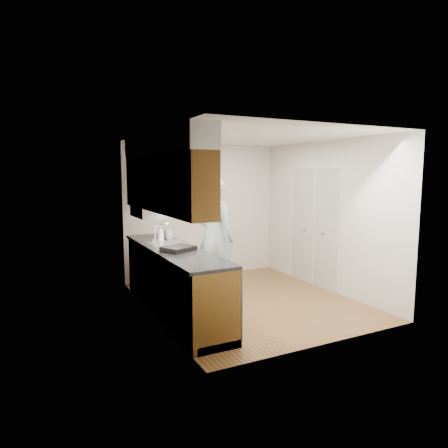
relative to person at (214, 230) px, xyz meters
name	(u,v)px	position (x,y,z in m)	size (l,w,h in m)	color
floor	(249,301)	(0.45, -0.30, -1.10)	(3.50, 3.50, 0.00)	olive
ceiling	(250,136)	(0.45, -0.30, 1.40)	(3.50, 3.50, 0.00)	white
wall_left	(152,227)	(-1.05, -0.30, 0.15)	(0.02, 3.50, 2.50)	silver
wall_right	(327,216)	(1.95, -0.30, 0.15)	(0.02, 3.50, 2.50)	silver
wall_back	(202,211)	(0.45, 1.45, 0.15)	(3.00, 0.02, 2.50)	silver
counter	(175,280)	(-0.75, -0.30, -0.61)	(0.64, 2.80, 1.30)	brown
upper_cabinets	(162,174)	(-0.88, -0.25, 0.85)	(0.47, 2.80, 1.21)	brown
closet_door	(314,227)	(1.94, 0.00, -0.07)	(0.02, 1.22, 2.05)	white
floor_mat	(214,299)	(0.00, 0.00, -1.09)	(0.47, 0.80, 0.02)	#58585A
person	(214,230)	(0.00, 0.00, 0.00)	(0.76, 0.51, 2.16)	#A0B6C2
soap_bottle_a	(161,234)	(-0.76, 0.25, -0.03)	(0.10, 0.10, 0.25)	white
soap_bottle_b	(169,232)	(-0.56, 0.45, -0.06)	(0.09, 0.09, 0.20)	white
steel_can	(164,235)	(-0.62, 0.54, -0.10)	(0.06, 0.06, 0.12)	#A5A5AA
dish_rack	(178,249)	(-0.77, -0.53, -0.13)	(0.39, 0.32, 0.06)	black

